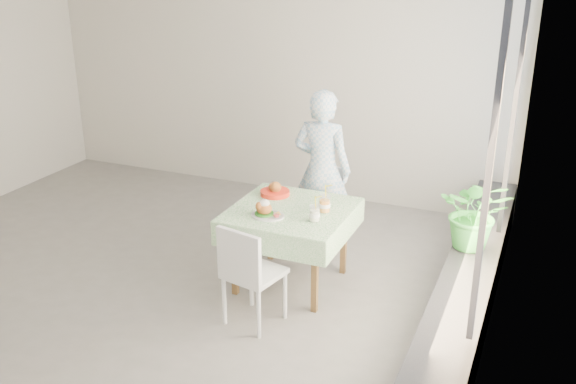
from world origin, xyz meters
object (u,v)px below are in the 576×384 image
at_px(main_dish, 266,211).
at_px(juice_cup_orange, 325,204).
at_px(cafe_table, 291,238).
at_px(potted_plant, 476,212).
at_px(chair_far, 318,222).
at_px(chair_near, 254,293).
at_px(diner, 322,170).

height_order(main_dish, juice_cup_orange, juice_cup_orange).
height_order(cafe_table, potted_plant, potted_plant).
distance_m(juice_cup_orange, potted_plant, 1.28).
bearing_deg(chair_far, potted_plant, -17.52).
height_order(cafe_table, chair_near, chair_near).
height_order(chair_near, diner, diner).
bearing_deg(chair_far, main_dish, -94.62).
relative_size(chair_near, potted_plant, 1.36).
bearing_deg(diner, juice_cup_orange, 111.94).
xyz_separation_m(cafe_table, diner, (-0.03, 0.90, 0.36)).
bearing_deg(cafe_table, main_dish, -120.14).
relative_size(diner, potted_plant, 2.54).
bearing_deg(chair_near, potted_plant, 34.61).
xyz_separation_m(chair_near, diner, (-0.01, 1.63, 0.55)).
xyz_separation_m(main_dish, potted_plant, (1.68, 0.59, 0.03)).
bearing_deg(chair_far, chair_near, -89.23).
distance_m(chair_far, juice_cup_orange, 1.03).
height_order(chair_far, chair_near, chair_near).
relative_size(diner, main_dish, 5.51).
xyz_separation_m(cafe_table, chair_far, (-0.05, 0.86, -0.20)).
distance_m(cafe_table, chair_far, 0.88).
relative_size(main_dish, potted_plant, 0.46).
height_order(chair_near, juice_cup_orange, juice_cup_orange).
bearing_deg(diner, chair_far, 69.41).
bearing_deg(juice_cup_orange, diner, 111.55).
relative_size(chair_far, main_dish, 2.79).
bearing_deg(main_dish, chair_far, 85.38).
height_order(cafe_table, main_dish, main_dish).
relative_size(diner, juice_cup_orange, 5.48).
height_order(cafe_table, chair_far, chair_far).
relative_size(cafe_table, potted_plant, 1.61).
xyz_separation_m(chair_far, juice_cup_orange, (0.34, -0.80, 0.55)).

